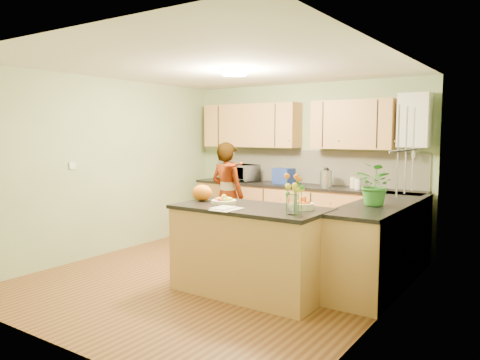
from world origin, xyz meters
The scene contains 28 objects.
floor centered at (0.00, 0.00, 0.00)m, with size 4.50×4.50×0.00m, color #5C321A.
ceiling centered at (0.00, 0.00, 2.50)m, with size 4.00×4.50×0.02m, color silver.
wall_back centered at (0.00, 2.25, 1.25)m, with size 4.00×0.02×2.50m, color gray.
wall_front centered at (0.00, -2.25, 1.25)m, with size 4.00×0.02×2.50m, color gray.
wall_left centered at (-2.00, 0.00, 1.25)m, with size 0.02×4.50×2.50m, color gray.
wall_right centered at (2.00, 0.00, 1.25)m, with size 0.02×4.50×2.50m, color gray.
back_counter centered at (0.10, 1.95, 0.47)m, with size 3.64×0.62×0.94m.
right_counter centered at (1.70, 0.85, 0.47)m, with size 0.62×2.24×0.94m.
splashback centered at (0.10, 2.23, 1.20)m, with size 3.60×0.02×0.52m, color beige.
upper_cabinets centered at (-0.18, 2.08, 1.85)m, with size 3.20×0.34×0.70m.
boiler centered at (1.70, 2.09, 1.90)m, with size 0.40×0.30×0.86m.
window_right centered at (1.99, 0.60, 1.55)m, with size 0.01×1.30×1.05m.
light_switch centered at (-1.99, -0.60, 1.30)m, with size 0.02×0.09×0.09m, color white.
ceiling_lamp centered at (0.00, 0.30, 2.46)m, with size 0.30×0.30×0.07m.
peninsula_island centered at (0.61, -0.29, 0.47)m, with size 1.65×0.85×0.95m.
fruit_dish centered at (0.26, -0.29, 0.99)m, with size 0.28×0.28×0.10m.
orange_bowl centered at (1.16, -0.14, 1.00)m, with size 0.22×0.22×0.13m.
flower_vase centered at (1.21, -0.47, 1.23)m, with size 0.23×0.23×0.43m.
orange_bag centered at (-0.09, -0.24, 1.04)m, with size 0.25×0.21×0.19m, color orange.
papers centered at (0.51, -0.59, 0.95)m, with size 0.23×0.32×0.01m, color silver.
violinist centered at (-0.76, 1.20, 0.80)m, with size 0.58×0.38×1.59m, color #EEB291.
violin centered at (-0.56, 0.98, 1.27)m, with size 0.62×0.25×0.12m, color #4C0904, non-canonical shape.
microwave centered at (-0.97, 1.95, 1.08)m, with size 0.49×0.33×0.27m, color white.
blue_box centered at (-0.22, 1.96, 1.06)m, with size 0.30×0.22×0.24m, color navy.
kettle centered at (0.51, 1.93, 1.08)m, with size 0.18×0.18×0.33m.
jar_cream centered at (0.91, 2.00, 1.02)m, with size 0.10×0.10×0.16m, color beige.
jar_white centered at (1.01, 1.89, 1.02)m, with size 0.10×0.10×0.15m, color white.
potted_plant centered at (1.70, 0.55, 1.17)m, with size 0.42×0.37×0.47m, color #307E2A.
Camera 1 is at (3.30, -4.45, 1.73)m, focal length 35.00 mm.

